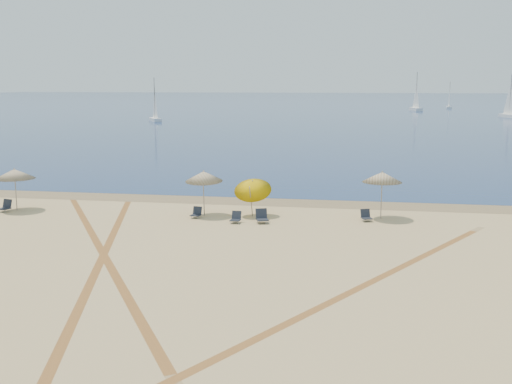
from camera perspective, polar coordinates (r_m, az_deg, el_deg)
ocean at (r=237.88m, az=8.17°, el=8.35°), size 500.00×500.00×0.00m
wet_sand at (r=37.81m, az=0.99°, el=-0.87°), size 500.00×500.00×0.00m
umbrella_1 at (r=37.45m, az=-21.61°, el=1.58°), size 2.29×2.29×2.46m
umbrella_2 at (r=33.54m, az=-4.90°, el=1.47°), size 2.05×2.09×2.55m
umbrella_3 at (r=33.28m, az=-0.34°, el=0.54°), size 2.05×2.06×2.44m
umbrella_4 at (r=33.36m, az=11.69°, el=1.37°), size 2.14×2.14×2.61m
chair_1 at (r=37.63m, az=-22.33°, el=-1.24°), size 0.68×0.76×0.68m
chair_2 at (r=33.37m, az=-5.58°, el=-1.96°), size 0.59×0.66×0.60m
chair_3 at (r=32.06m, az=-1.89°, el=-2.42°), size 0.54×0.62×0.61m
chair_4 at (r=32.04m, az=0.55°, el=-2.32°), size 0.80×0.86×0.73m
chair_5 at (r=32.99m, az=10.23°, el=-2.20°), size 0.68×0.74×0.62m
sailboat_0 at (r=118.30m, az=-9.41°, el=7.74°), size 3.95×5.43×8.15m
sailboat_1 at (r=184.81m, az=17.58°, el=8.17°), size 1.68×5.09×7.45m
sailboat_2 at (r=139.54m, az=22.59°, el=7.56°), size 3.12×6.21×8.97m
sailboat_3 at (r=166.35m, az=14.71°, el=8.40°), size 3.03×6.87×9.92m
tire_tracks at (r=24.62m, az=-8.90°, el=-7.08°), size 49.43×45.42×0.00m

